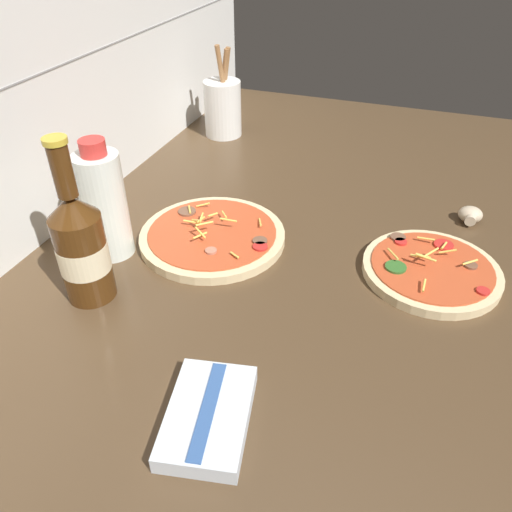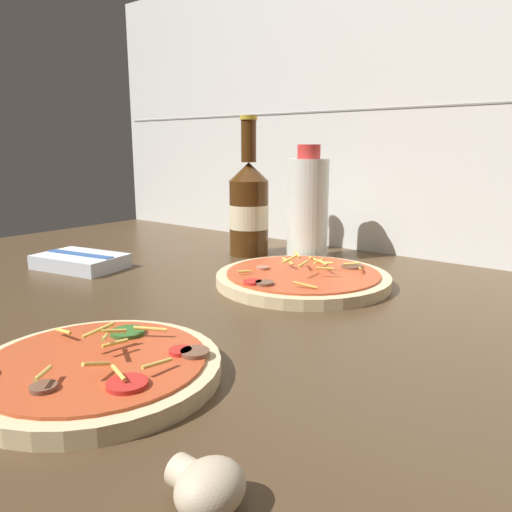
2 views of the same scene
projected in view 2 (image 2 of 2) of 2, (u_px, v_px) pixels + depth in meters
The scene contains 8 objects.
counter_slab at pixel (254, 327), 61.64cm from camera, with size 160.00×90.00×2.50cm.
tile_backsplash at pixel (411, 107), 90.22cm from camera, with size 160.00×1.13×60.00cm.
pizza_near at pixel (97, 369), 44.87cm from camera, with size 22.45×22.45×4.42cm.
pizza_far at pixel (303, 278), 75.81cm from camera, with size 26.35×26.35×4.64cm.
beer_bottle at pixel (249, 207), 95.37cm from camera, with size 7.56×7.56×26.18cm.
oil_bottle at pixel (308, 208), 91.07cm from camera, with size 7.50×7.50×20.93cm.
mushroom_left at pixel (207, 486), 28.43cm from camera, with size 4.69×4.47×3.13cm.
dish_towel at pixel (80, 261), 85.94cm from camera, with size 16.25×12.23×2.56cm.
Camera 2 is at (36.64, -45.40, 23.00)cm, focal length 35.00 mm.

